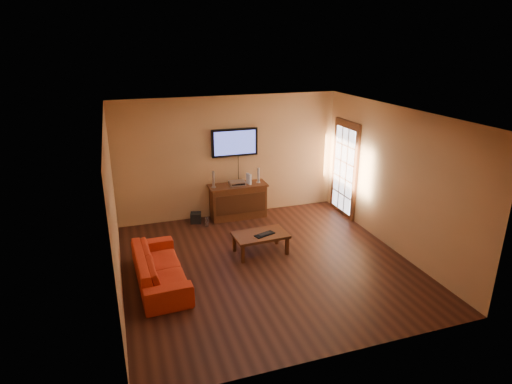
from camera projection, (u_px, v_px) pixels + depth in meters
name	position (u px, v px, depth m)	size (l,w,h in m)	color
ground_plane	(267.00, 264.00, 7.70)	(5.00, 5.00, 0.00)	black
room_walls	(256.00, 165.00, 7.69)	(5.00, 5.00, 5.00)	tan
french_door	(345.00, 170.00, 9.59)	(0.07, 1.02, 2.22)	#462110
media_console	(238.00, 201.00, 9.60)	(1.30, 0.50, 0.77)	#462110
television	(235.00, 142.00, 9.35)	(1.04, 0.08, 0.61)	black
coffee_table	(260.00, 236.00, 7.99)	(1.02, 0.64, 0.39)	#462110
sofa	(159.00, 262.00, 7.00)	(1.88, 0.55, 0.73)	red
speaker_left	(213.00, 180.00, 9.24)	(0.10, 0.10, 0.37)	silver
speaker_right	(258.00, 176.00, 9.57)	(0.09, 0.09, 0.34)	silver
av_receiver	(237.00, 183.00, 9.47)	(0.35, 0.25, 0.08)	silver
game_console	(249.00, 179.00, 9.49)	(0.05, 0.17, 0.24)	white
subwoofer	(196.00, 218.00, 9.40)	(0.22, 0.22, 0.22)	black
bottle	(207.00, 222.00, 9.21)	(0.08, 0.08, 0.22)	white
keyboard	(265.00, 234.00, 7.93)	(0.42, 0.27, 0.02)	black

